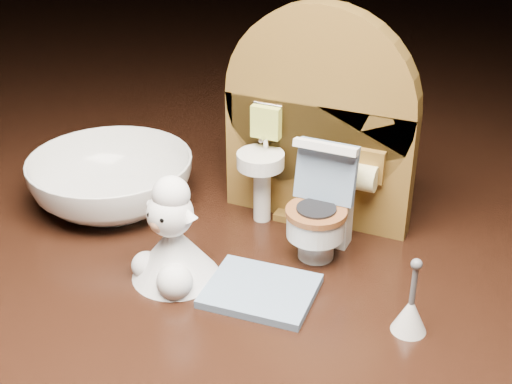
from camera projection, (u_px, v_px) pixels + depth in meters
backdrop_panel at (317, 131)px, 0.47m from camera, size 0.13×0.05×0.15m
toy_toilet at (321, 213)px, 0.45m from camera, size 0.04×0.05×0.08m
bath_mat at (261, 291)px, 0.42m from camera, size 0.07×0.06×0.00m
toilet_brush at (410, 312)px, 0.39m from camera, size 0.02×0.02×0.05m
plush_lamb at (173, 244)px, 0.43m from camera, size 0.05×0.05×0.07m
ceramic_bowl at (112, 181)px, 0.51m from camera, size 0.13×0.13×0.04m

